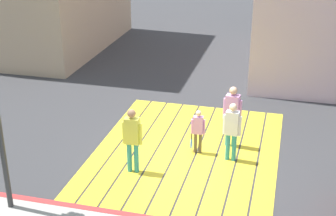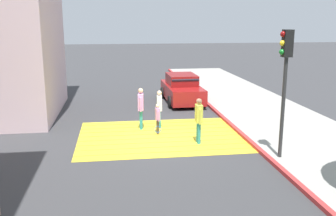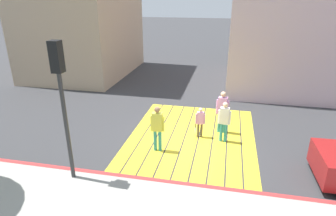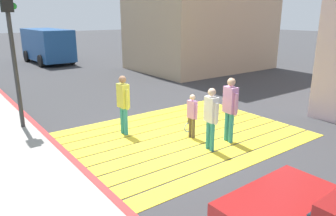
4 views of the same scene
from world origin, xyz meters
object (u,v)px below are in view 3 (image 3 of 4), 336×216
pedestrian_adult_side (157,126)px  pedestrian_child_with_racket (200,121)px  pedestrian_adult_lead (222,109)px  traffic_light_corner (61,85)px  pedestrian_adult_trailing (224,119)px

pedestrian_adult_side → pedestrian_child_with_racket: 1.97m
pedestrian_adult_side → pedestrian_child_with_racket: size_ratio=1.37×
pedestrian_adult_lead → pedestrian_adult_side: bearing=132.2°
traffic_light_corner → pedestrian_adult_trailing: traffic_light_corner is taller
traffic_light_corner → pedestrian_adult_side: (2.25, -2.10, -2.04)m
pedestrian_adult_lead → pedestrian_adult_trailing: bearing=-172.5°
traffic_light_corner → pedestrian_adult_lead: traffic_light_corner is taller
traffic_light_corner → pedestrian_adult_side: size_ratio=2.47×
pedestrian_adult_trailing → pedestrian_child_with_racket: (0.18, 0.93, -0.24)m
traffic_light_corner → pedestrian_adult_side: 3.69m
pedestrian_adult_trailing → traffic_light_corner: bearing=128.1°
pedestrian_adult_trailing → pedestrian_adult_side: pedestrian_adult_side is taller
pedestrian_adult_lead → pedestrian_child_with_racket: 1.08m
pedestrian_adult_side → pedestrian_child_with_racket: pedestrian_adult_side is taller
pedestrian_adult_side → pedestrian_adult_trailing: bearing=-62.5°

